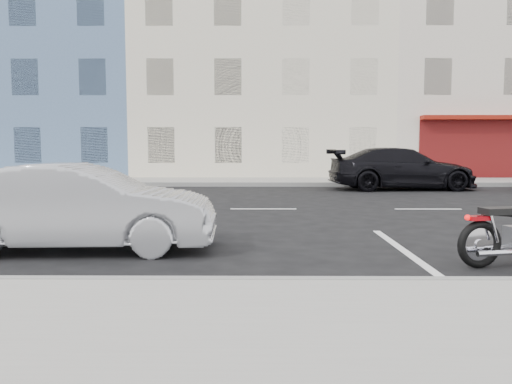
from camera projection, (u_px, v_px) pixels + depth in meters
ground at (346, 209)px, 12.10m from camera, size 120.00×120.00×0.00m
sidewalk_far at (190, 182)px, 20.79m from camera, size 80.00×3.40×0.15m
curb_far at (184, 184)px, 19.10m from camera, size 80.00×0.12×0.16m
bldg_blue at (47, 58)px, 27.86m from camera, size 12.00×12.00×13.00m
bldg_cream at (261, 71)px, 27.83m from camera, size 12.00×12.00×11.50m
bldg_corner at (495, 62)px, 27.69m from camera, size 14.00×12.00×12.50m
sedan_silver at (82, 207)px, 7.19m from camera, size 3.90×1.52×1.26m
car_far at (402, 169)px, 17.67m from camera, size 5.23×2.36×1.49m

